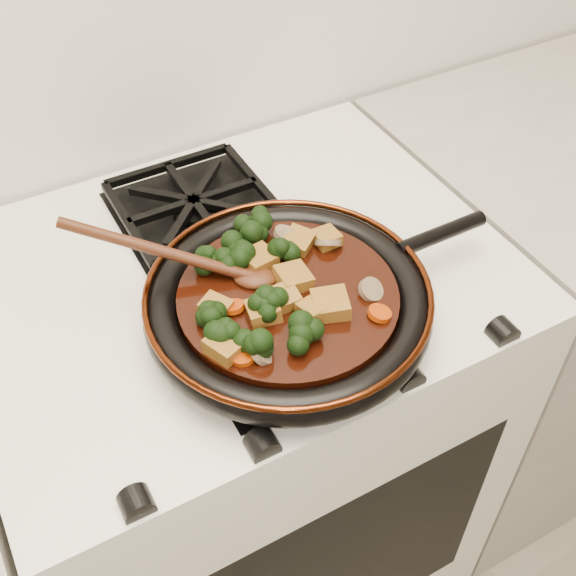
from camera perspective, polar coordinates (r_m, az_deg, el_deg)
stove at (r=1.38m, az=-3.23°, el=-12.03°), size 0.76×0.60×0.90m
burner_grate_front at (r=0.93m, az=-0.53°, el=-3.08°), size 0.23×0.23×0.03m
burner_grate_back at (r=1.12m, az=-7.42°, el=6.44°), size 0.23×0.23×0.03m
skillet at (r=0.92m, az=0.11°, el=-1.10°), size 0.49×0.37×0.05m
braising_sauce at (r=0.91m, az=0.00°, el=-0.92°), size 0.28×0.28×0.02m
tofu_cube_0 at (r=0.88m, az=-1.97°, el=-1.84°), size 0.05×0.05×0.03m
tofu_cube_1 at (r=0.91m, az=0.40°, el=0.74°), size 0.04×0.05×0.03m
tofu_cube_2 at (r=0.88m, az=3.38°, el=-1.37°), size 0.06×0.06×0.03m
tofu_cube_3 at (r=0.94m, az=-2.36°, el=2.23°), size 0.05×0.05×0.03m
tofu_cube_4 at (r=0.88m, az=2.21°, el=-1.73°), size 0.05×0.04×0.03m
tofu_cube_5 at (r=0.84m, az=-4.82°, el=-4.49°), size 0.06×0.06×0.03m
tofu_cube_6 at (r=0.89m, az=-5.75°, el=-1.56°), size 0.05×0.05×0.02m
tofu_cube_7 at (r=0.89m, az=-0.37°, el=-0.88°), size 0.04×0.04×0.03m
tofu_cube_8 at (r=0.97m, az=0.83°, el=3.65°), size 0.05×0.05×0.03m
tofu_cube_9 at (r=0.97m, az=3.06°, el=3.93°), size 0.03×0.04×0.02m
broccoli_floret_0 at (r=0.98m, az=-2.49°, el=4.67°), size 0.09×0.09×0.07m
broccoli_floret_1 at (r=0.84m, az=-2.56°, el=-4.38°), size 0.07×0.07×0.07m
broccoli_floret_2 at (r=0.85m, az=-5.26°, el=-3.71°), size 0.08×0.09×0.06m
broccoli_floret_3 at (r=0.87m, az=-5.92°, el=-2.50°), size 0.08×0.09×0.06m
broccoli_floret_4 at (r=0.84m, az=1.11°, el=-3.64°), size 0.08×0.08×0.08m
broccoli_floret_5 at (r=0.94m, az=-6.31°, el=2.09°), size 0.08×0.08×0.06m
broccoli_floret_6 at (r=0.94m, az=0.19°, el=2.61°), size 0.09×0.09×0.07m
broccoli_floret_7 at (r=0.95m, az=-4.32°, el=3.00°), size 0.07×0.07×0.07m
broccoli_floret_8 at (r=0.94m, az=-4.25°, el=2.32°), size 0.08×0.09×0.06m
broccoli_floret_9 at (r=0.88m, az=-1.49°, el=-1.42°), size 0.07×0.08×0.07m
carrot_coin_0 at (r=0.84m, az=-3.59°, el=-5.39°), size 0.03×0.03×0.01m
carrot_coin_1 at (r=0.89m, az=-4.34°, el=-1.49°), size 0.03×0.03×0.01m
carrot_coin_2 at (r=0.88m, az=-1.58°, el=-1.54°), size 0.03×0.03×0.02m
carrot_coin_3 at (r=0.85m, az=-4.04°, el=-4.06°), size 0.03×0.03×0.02m
carrot_coin_4 at (r=0.88m, az=7.25°, el=-2.00°), size 0.03×0.03×0.01m
mushroom_slice_0 at (r=0.98m, az=0.01°, el=4.19°), size 0.04×0.04×0.03m
mushroom_slice_1 at (r=0.98m, az=-0.07°, el=4.19°), size 0.04×0.04×0.02m
mushroom_slice_2 at (r=0.91m, az=6.57°, el=-0.13°), size 0.04×0.04×0.02m
mushroom_slice_3 at (r=0.84m, az=-2.09°, el=-5.07°), size 0.04×0.04×0.03m
mushroom_slice_4 at (r=0.97m, az=3.17°, el=3.61°), size 0.05×0.05×0.03m
wooden_spoon at (r=0.92m, az=-7.04°, el=2.07°), size 0.14×0.11×0.25m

